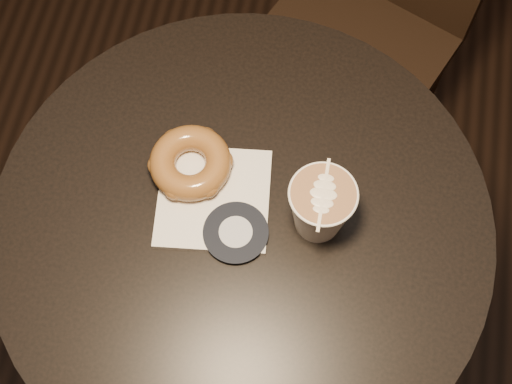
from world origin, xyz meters
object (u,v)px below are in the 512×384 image
at_px(cafe_table, 244,264).
at_px(pastry_bag, 214,198).
at_px(latte_cup, 320,208).
at_px(doughnut, 190,163).

relative_size(cafe_table, pastry_bag, 4.85).
relative_size(pastry_bag, latte_cup, 1.55).
relative_size(doughnut, latte_cup, 1.15).
xyz_separation_m(pastry_bag, doughnut, (-0.04, 0.04, 0.02)).
bearing_deg(cafe_table, latte_cup, 8.71).
distance_m(doughnut, latte_cup, 0.19).
bearing_deg(latte_cup, doughnut, 166.38).
bearing_deg(pastry_bag, doughnut, 129.68).
bearing_deg(doughnut, pastry_bag, -43.90).
relative_size(cafe_table, latte_cup, 7.52).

